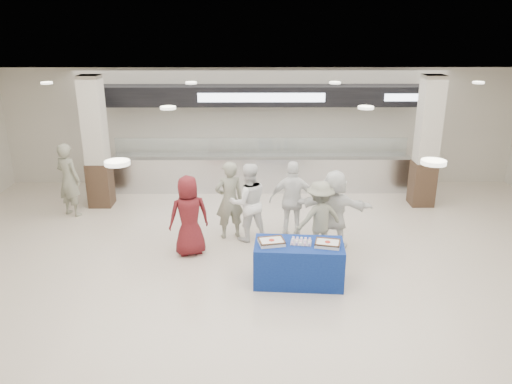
{
  "coord_description": "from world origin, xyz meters",
  "views": [
    {
      "loc": [
        -0.22,
        -7.54,
        4.48
      ],
      "look_at": [
        -0.16,
        1.6,
        1.25
      ],
      "focal_mm": 35.0,
      "sensor_mm": 36.0,
      "label": 1
    }
  ],
  "objects_px": {
    "display_table": "(299,263)",
    "chef_tall": "(248,202)",
    "soldier_b": "(319,218)",
    "civilian_white": "(334,210)",
    "sheet_cake_right": "(328,243)",
    "soldier_a": "(229,200)",
    "cupcake_tray": "(301,241)",
    "sheet_cake_left": "(272,241)",
    "chef_short": "(293,200)",
    "civilian_maroon": "(189,216)",
    "soldier_bg": "(69,180)"
  },
  "relations": [
    {
      "from": "soldier_b",
      "to": "civilian_white",
      "type": "bearing_deg",
      "value": -156.71
    },
    {
      "from": "sheet_cake_left",
      "to": "soldier_b",
      "type": "xyz_separation_m",
      "value": [
        0.98,
        1.14,
        -0.04
      ]
    },
    {
      "from": "civilian_maroon",
      "to": "civilian_white",
      "type": "relative_size",
      "value": 0.98
    },
    {
      "from": "soldier_a",
      "to": "civilian_white",
      "type": "height_order",
      "value": "soldier_a"
    },
    {
      "from": "soldier_bg",
      "to": "display_table",
      "type": "bearing_deg",
      "value": 174.43
    },
    {
      "from": "soldier_a",
      "to": "chef_short",
      "type": "distance_m",
      "value": 1.34
    },
    {
      "from": "soldier_b",
      "to": "soldier_bg",
      "type": "relative_size",
      "value": 0.86
    },
    {
      "from": "cupcake_tray",
      "to": "soldier_b",
      "type": "height_order",
      "value": "soldier_b"
    },
    {
      "from": "soldier_b",
      "to": "chef_tall",
      "type": "bearing_deg",
      "value": -44.49
    },
    {
      "from": "cupcake_tray",
      "to": "chef_short",
      "type": "distance_m",
      "value": 1.88
    },
    {
      "from": "sheet_cake_left",
      "to": "chef_tall",
      "type": "xyz_separation_m",
      "value": [
        -0.42,
        1.82,
        0.04
      ]
    },
    {
      "from": "sheet_cake_left",
      "to": "civilian_white",
      "type": "bearing_deg",
      "value": 47.8
    },
    {
      "from": "display_table",
      "to": "cupcake_tray",
      "type": "bearing_deg",
      "value": 40.06
    },
    {
      "from": "cupcake_tray",
      "to": "display_table",
      "type": "bearing_deg",
      "value": -144.26
    },
    {
      "from": "civilian_white",
      "to": "soldier_bg",
      "type": "xyz_separation_m",
      "value": [
        -5.92,
        1.81,
        0.05
      ]
    },
    {
      "from": "soldier_a",
      "to": "chef_tall",
      "type": "distance_m",
      "value": 0.42
    },
    {
      "from": "civilian_white",
      "to": "chef_short",
      "type": "bearing_deg",
      "value": -19.64
    },
    {
      "from": "chef_tall",
      "to": "soldier_b",
      "type": "height_order",
      "value": "chef_tall"
    },
    {
      "from": "sheet_cake_left",
      "to": "sheet_cake_right",
      "type": "bearing_deg",
      "value": -4.46
    },
    {
      "from": "civilian_maroon",
      "to": "soldier_b",
      "type": "xyz_separation_m",
      "value": [
        2.54,
        -0.01,
        -0.05
      ]
    },
    {
      "from": "sheet_cake_left",
      "to": "soldier_bg",
      "type": "relative_size",
      "value": 0.28
    },
    {
      "from": "soldier_a",
      "to": "chef_short",
      "type": "xyz_separation_m",
      "value": [
        1.33,
        -0.04,
        0.01
      ]
    },
    {
      "from": "sheet_cake_left",
      "to": "civilian_white",
      "type": "xyz_separation_m",
      "value": [
        1.3,
        1.43,
        0.03
      ]
    },
    {
      "from": "display_table",
      "to": "civilian_white",
      "type": "height_order",
      "value": "civilian_white"
    },
    {
      "from": "soldier_b",
      "to": "soldier_bg",
      "type": "height_order",
      "value": "soldier_bg"
    },
    {
      "from": "civilian_maroon",
      "to": "soldier_bg",
      "type": "relative_size",
      "value": 0.92
    },
    {
      "from": "sheet_cake_right",
      "to": "civilian_white",
      "type": "xyz_separation_m",
      "value": [
        0.34,
        1.51,
        0.03
      ]
    },
    {
      "from": "soldier_b",
      "to": "cupcake_tray",
      "type": "bearing_deg",
      "value": 48.94
    },
    {
      "from": "soldier_a",
      "to": "soldier_b",
      "type": "bearing_deg",
      "value": 137.03
    },
    {
      "from": "soldier_a",
      "to": "display_table",
      "type": "bearing_deg",
      "value": 105.01
    },
    {
      "from": "display_table",
      "to": "civilian_maroon",
      "type": "relative_size",
      "value": 0.96
    },
    {
      "from": "cupcake_tray",
      "to": "civilian_maroon",
      "type": "bearing_deg",
      "value": 151.64
    },
    {
      "from": "cupcake_tray",
      "to": "sheet_cake_left",
      "type": "bearing_deg",
      "value": -176.47
    },
    {
      "from": "chef_short",
      "to": "chef_tall",
      "type": "bearing_deg",
      "value": 8.92
    },
    {
      "from": "soldier_a",
      "to": "sheet_cake_left",
      "type": "bearing_deg",
      "value": 94.03
    },
    {
      "from": "sheet_cake_right",
      "to": "soldier_a",
      "type": "relative_size",
      "value": 0.29
    },
    {
      "from": "display_table",
      "to": "chef_tall",
      "type": "height_order",
      "value": "chef_tall"
    },
    {
      "from": "chef_short",
      "to": "soldier_bg",
      "type": "relative_size",
      "value": 0.97
    },
    {
      "from": "cupcake_tray",
      "to": "soldier_b",
      "type": "relative_size",
      "value": 0.26
    },
    {
      "from": "sheet_cake_right",
      "to": "civilian_white",
      "type": "height_order",
      "value": "civilian_white"
    },
    {
      "from": "sheet_cake_right",
      "to": "chef_short",
      "type": "height_order",
      "value": "chef_short"
    },
    {
      "from": "soldier_a",
      "to": "cupcake_tray",
      "type": "bearing_deg",
      "value": 106.07
    },
    {
      "from": "chef_tall",
      "to": "soldier_bg",
      "type": "height_order",
      "value": "soldier_bg"
    },
    {
      "from": "civilian_maroon",
      "to": "chef_short",
      "type": "distance_m",
      "value": 2.22
    },
    {
      "from": "sheet_cake_left",
      "to": "soldier_a",
      "type": "bearing_deg",
      "value": 112.72
    },
    {
      "from": "civilian_maroon",
      "to": "soldier_bg",
      "type": "xyz_separation_m",
      "value": [
        -3.06,
        2.08,
        0.07
      ]
    },
    {
      "from": "soldier_b",
      "to": "civilian_white",
      "type": "xyz_separation_m",
      "value": [
        0.32,
        0.29,
        0.07
      ]
    },
    {
      "from": "sheet_cake_right",
      "to": "soldier_bg",
      "type": "xyz_separation_m",
      "value": [
        -5.59,
        3.32,
        0.08
      ]
    },
    {
      "from": "cupcake_tray",
      "to": "civilian_white",
      "type": "xyz_separation_m",
      "value": [
        0.78,
        1.4,
        0.04
      ]
    },
    {
      "from": "sheet_cake_left",
      "to": "chef_short",
      "type": "bearing_deg",
      "value": 74.86
    }
  ]
}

